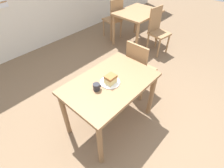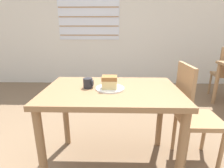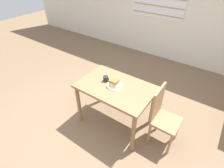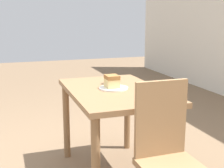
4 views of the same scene
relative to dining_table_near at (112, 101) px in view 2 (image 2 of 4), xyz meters
The scene contains 6 objects.
wall_back 2.77m from the dining_table_near, 91.78° to the left, with size 10.00×0.10×2.80m.
dining_table_near is the anchor object (origin of this frame).
chair_near_window 0.74m from the dining_table_near, ahead, with size 0.36×0.36×0.94m.
plate 0.12m from the dining_table_near, 148.41° to the right, with size 0.23×0.23×0.01m.
cake_slice 0.18m from the dining_table_near, 128.89° to the right, with size 0.12×0.10×0.10m.
coffee_mug 0.25m from the dining_table_near, behind, with size 0.08×0.08×0.08m.
Camera 2 is at (0.12, -0.97, 1.21)m, focal length 28.00 mm.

